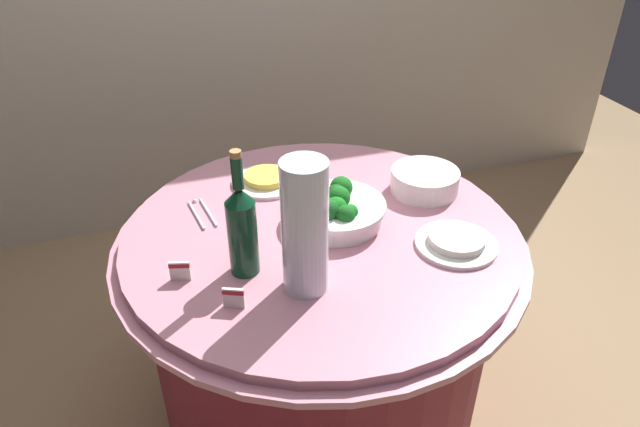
{
  "coord_description": "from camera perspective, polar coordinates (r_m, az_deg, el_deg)",
  "views": [
    {
      "loc": [
        -0.41,
        -1.28,
        1.65
      ],
      "look_at": [
        0.0,
        0.0,
        0.79
      ],
      "focal_mm": 32.41,
      "sensor_mm": 36.0,
      "label": 1
    }
  ],
  "objects": [
    {
      "name": "ground_plane",
      "position": [
        2.13,
        0.0,
        -18.24
      ],
      "size": [
        6.0,
        6.0,
        0.0
      ],
      "primitive_type": "plane",
      "color": "#9E7F5B"
    },
    {
      "name": "label_placard_front",
      "position": [
        1.36,
        -8.54,
        -8.15
      ],
      "size": [
        0.05,
        0.03,
        0.05
      ],
      "color": "white",
      "rests_on": "buffet_table"
    },
    {
      "name": "food_plate_rice",
      "position": [
        1.59,
        13.3,
        -2.74
      ],
      "size": [
        0.22,
        0.22,
        0.03
      ],
      "color": "white",
      "rests_on": "buffet_table"
    },
    {
      "name": "label_placard_mid",
      "position": [
        1.46,
        -13.68,
        -5.44
      ],
      "size": [
        0.05,
        0.02,
        0.05
      ],
      "color": "white",
      "rests_on": "buffet_table"
    },
    {
      "name": "wine_bottle",
      "position": [
        1.41,
        -7.71,
        -1.42
      ],
      "size": [
        0.07,
        0.07,
        0.34
      ],
      "color": "#0D3921",
      "rests_on": "buffet_table"
    },
    {
      "name": "broccoli_bowl",
      "position": [
        1.62,
        1.6,
        0.44
      ],
      "size": [
        0.28,
        0.28,
        0.12
      ],
      "color": "white",
      "rests_on": "buffet_table"
    },
    {
      "name": "decorative_fruit_vase",
      "position": [
        1.32,
        -1.49,
        -1.79
      ],
      "size": [
        0.11,
        0.11,
        0.34
      ],
      "color": "silver",
      "rests_on": "buffet_table"
    },
    {
      "name": "buffet_table",
      "position": [
        1.85,
        0.0,
        -10.88
      ],
      "size": [
        1.16,
        1.16,
        0.74
      ],
      "color": "maroon",
      "rests_on": "ground_plane"
    },
    {
      "name": "serving_tongs",
      "position": [
        1.72,
        -11.63,
        0.09
      ],
      "size": [
        0.07,
        0.17,
        0.01
      ],
      "color": "silver",
      "rests_on": "buffet_table"
    },
    {
      "name": "plate_stack",
      "position": [
        1.81,
        10.29,
        3.2
      ],
      "size": [
        0.21,
        0.21,
        0.07
      ],
      "color": "white",
      "rests_on": "buffet_table"
    },
    {
      "name": "food_plate_fried_egg",
      "position": [
        1.84,
        -5.33,
        3.34
      ],
      "size": [
        0.22,
        0.22,
        0.03
      ],
      "color": "white",
      "rests_on": "buffet_table"
    }
  ]
}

